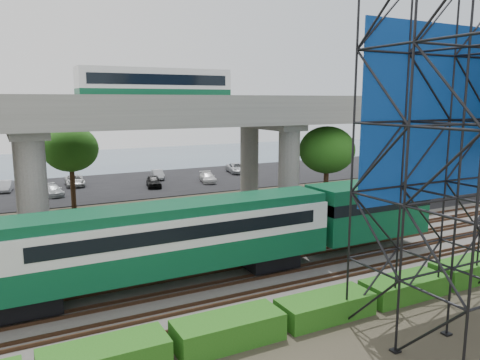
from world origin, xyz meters
TOP-DOWN VIEW (x-y plane):
  - ground at (0.00, 0.00)m, footprint 140.00×140.00m
  - ballast_bed at (0.00, 2.00)m, footprint 90.00×12.00m
  - service_road at (0.00, 10.50)m, footprint 90.00×5.00m
  - parking_lot at (0.00, 34.00)m, footprint 90.00×18.00m
  - harbor_water at (0.00, 56.00)m, footprint 140.00×40.00m
  - rail_tracks at (0.00, 2.00)m, footprint 90.00×9.52m
  - commuter_train at (-2.64, 2.00)m, footprint 29.30×3.06m
  - overpass at (-0.03, 16.00)m, footprint 80.00×12.00m
  - hedge_strip at (1.01, -4.30)m, footprint 34.60×1.80m
  - trees at (-4.67, 16.17)m, footprint 40.94×16.94m
  - suv at (-12.06, 10.04)m, footprint 5.95×4.22m
  - parked_cars at (1.32, 33.70)m, footprint 38.30×9.65m

SIDE VIEW (x-z plane):
  - ground at x=0.00m, z-range 0.00..0.00m
  - harbor_water at x=0.00m, z-range 0.00..0.03m
  - service_road at x=0.00m, z-range 0.00..0.08m
  - parking_lot at x=0.00m, z-range 0.00..0.08m
  - ballast_bed at x=0.00m, z-range 0.00..0.20m
  - rail_tracks at x=0.00m, z-range 0.20..0.36m
  - hedge_strip at x=1.01m, z-range -0.04..1.16m
  - parked_cars at x=1.32m, z-range 0.04..1.36m
  - suv at x=-12.06m, z-range 0.08..1.59m
  - commuter_train at x=-2.64m, z-range 0.73..5.03m
  - trees at x=-4.67m, z-range 1.73..9.42m
  - overpass at x=-0.03m, z-range 2.01..14.41m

